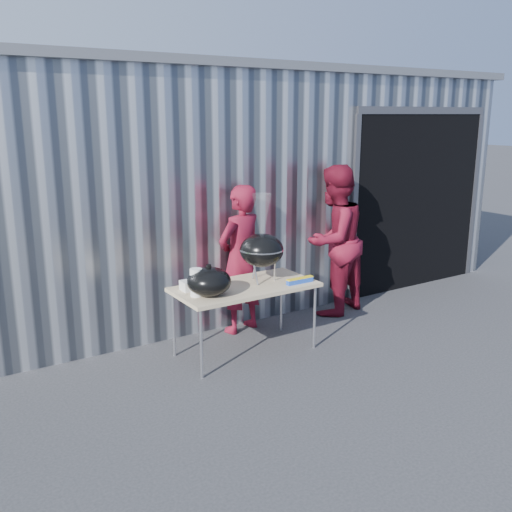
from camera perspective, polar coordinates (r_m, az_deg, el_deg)
ground at (r=5.62m, az=5.11°, el=-12.45°), size 80.00×80.00×0.00m
building at (r=9.50m, az=-7.41°, el=8.08°), size 8.20×6.20×3.10m
folding_table at (r=6.01m, az=-1.09°, el=-3.31°), size 1.50×0.75×0.75m
kettle_grill at (r=6.03m, az=0.58°, el=1.22°), size 0.48×0.48×0.95m
grill_lid at (r=5.65m, az=-4.71°, el=-2.56°), size 0.44×0.44×0.32m
paper_towels at (r=5.64m, az=-6.01°, el=-2.65°), size 0.12×0.12×0.28m
white_tub at (r=5.87m, az=-6.52°, el=-2.91°), size 0.20×0.15×0.10m
foil_box at (r=6.08m, az=4.41°, el=-2.45°), size 0.32×0.05×0.06m
person_cook at (r=6.59m, az=-1.58°, el=-0.34°), size 0.72×0.56×1.73m
person_bystander at (r=7.26m, az=7.78°, el=1.54°), size 1.08×0.94×1.90m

